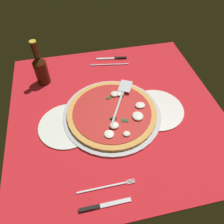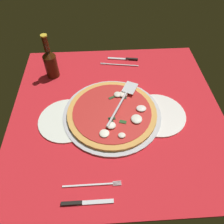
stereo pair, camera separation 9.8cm
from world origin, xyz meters
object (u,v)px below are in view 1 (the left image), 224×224
object	(u,v)px
pizza	(113,112)
beer_bottle	(41,69)
pizza_server	(121,99)
place_setting_near	(112,62)
place_setting_far	(103,197)
dinner_plate_right	(67,126)
dinner_plate_left	(156,109)

from	to	relation	value
pizza	beer_bottle	bearing A→B (deg)	-44.92
pizza_server	place_setting_near	world-z (taller)	pizza_server
place_setting_far	place_setting_near	bearing A→B (deg)	75.42
dinner_plate_right	place_setting_far	xyz separation A→B (cm)	(-9.55, 33.26, -0.15)
pizza_server	place_setting_near	distance (cm)	34.15
beer_bottle	place_setting_far	bearing A→B (deg)	106.11
pizza	place_setting_far	bearing A→B (deg)	72.76
dinner_plate_left	beer_bottle	xyz separation A→B (cm)	(49.67, -30.59, 8.24)
place_setting_near	beer_bottle	distance (cm)	39.59
place_setting_near	pizza_server	bearing A→B (deg)	93.92
pizza_server	beer_bottle	xyz separation A→B (cm)	(34.48, -24.54, 4.07)
place_setting_far	pizza_server	bearing A→B (deg)	68.22
place_setting_near	dinner_plate_right	bearing A→B (deg)	64.02
dinner_plate_right	place_setting_near	bearing A→B (deg)	-125.16
dinner_plate_left	pizza	world-z (taller)	pizza
pizza_server	place_setting_far	distance (cm)	43.24
dinner_plate_left	pizza	distance (cm)	20.24
pizza_server	beer_bottle	bearing A→B (deg)	81.61
dinner_plate_left	place_setting_far	size ratio (longest dim) A/B	1.20
dinner_plate_right	beer_bottle	size ratio (longest dim) A/B	1.03
pizza_server	place_setting_far	bearing A→B (deg)	-174.55
pizza	pizza_server	size ratio (longest dim) A/B	1.42
dinner_plate_left	beer_bottle	distance (cm)	58.91
beer_bottle	pizza_server	bearing A→B (deg)	144.56
dinner_plate_left	pizza	bearing A→B (deg)	-3.27
dinner_plate_right	beer_bottle	distance (cm)	33.60
place_setting_near	dinner_plate_left	bearing A→B (deg)	116.08
place_setting_near	place_setting_far	size ratio (longest dim) A/B	1.14
place_setting_near	place_setting_far	xyz separation A→B (cm)	(18.95, 73.73, 0.00)
dinner_plate_left	pizza_server	distance (cm)	16.87
pizza	dinner_plate_left	bearing A→B (deg)	176.73
dinner_plate_left	place_setting_far	bearing A→B (deg)	47.57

